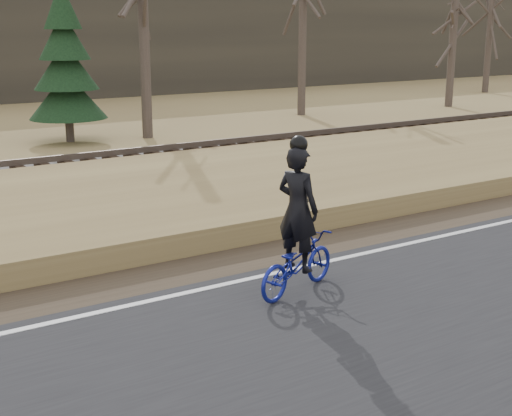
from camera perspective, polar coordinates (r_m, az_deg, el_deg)
ground at (r=14.93m, az=19.54°, el=-1.57°), size 120.00×120.00×0.00m
edge_line at (r=15.03m, az=18.96°, el=-1.16°), size 120.00×0.12×0.01m
shoulder at (r=15.65m, az=16.12°, el=-0.49°), size 120.00×1.60×0.04m
embankment at (r=17.66m, az=8.90°, el=2.26°), size 120.00×5.00×0.44m
ballast at (r=20.60m, az=1.91°, el=4.21°), size 120.00×3.00×0.45m
railroad at (r=20.54m, az=1.92°, el=5.04°), size 120.00×2.40×0.29m
treeline_backdrop at (r=40.37m, az=-16.45°, el=12.70°), size 120.00×4.00×6.00m
cyclist at (r=10.45m, az=3.32°, el=-2.69°), size 1.79×1.09×2.35m
bare_tree_near_left at (r=25.29m, az=-9.00°, el=14.60°), size 0.36×0.36×8.02m
bare_tree_center at (r=31.48m, az=3.77°, el=15.19°), size 0.36×0.36×8.55m
bare_tree_right at (r=35.88m, az=15.47°, el=12.75°), size 0.36×0.36×6.18m
bare_tree_far_right at (r=43.95m, az=18.28°, el=14.27°), size 0.36×0.36×8.44m
conifer at (r=24.97m, az=-14.99°, el=10.82°), size 2.60×2.60×5.29m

